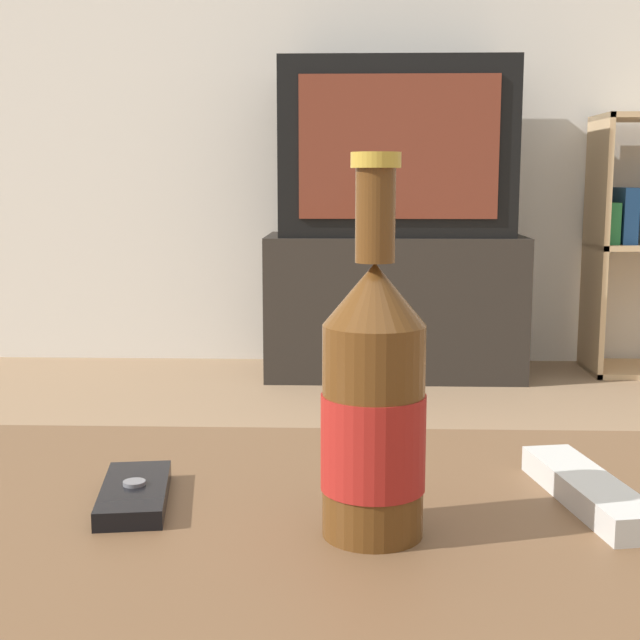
% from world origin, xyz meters
% --- Properties ---
extents(back_wall, '(8.00, 0.05, 2.60)m').
position_xyz_m(back_wall, '(0.00, 3.02, 1.30)').
color(back_wall, silver).
rests_on(back_wall, ground_plane).
extents(tv_stand, '(0.93, 0.41, 0.52)m').
position_xyz_m(tv_stand, '(0.25, 2.75, 0.26)').
color(tv_stand, '#28231E').
rests_on(tv_stand, ground_plane).
extents(television, '(0.83, 0.38, 0.62)m').
position_xyz_m(television, '(0.25, 2.74, 0.83)').
color(television, black).
rests_on(television, tv_stand).
extents(beer_bottle, '(0.07, 0.07, 0.26)m').
position_xyz_m(beer_bottle, '(0.10, 0.06, 0.57)').
color(beer_bottle, '#563314').
rests_on(beer_bottle, coffee_table).
extents(cell_phone, '(0.06, 0.12, 0.02)m').
position_xyz_m(cell_phone, '(-0.08, 0.11, 0.49)').
color(cell_phone, black).
rests_on(cell_phone, coffee_table).
extents(remote_control, '(0.07, 0.17, 0.02)m').
position_xyz_m(remote_control, '(0.26, 0.12, 0.49)').
color(remote_control, beige).
rests_on(remote_control, coffee_table).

